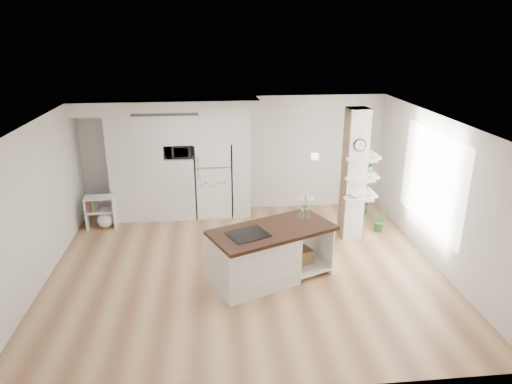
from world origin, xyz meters
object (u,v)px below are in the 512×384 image
(refrigerator, at_px, (214,179))
(floor_plant_a, at_px, (380,220))
(kitchen_island, at_px, (260,256))
(bookshelf, at_px, (102,214))

(refrigerator, xyz_separation_m, floor_plant_a, (3.52, -1.33, -0.62))
(kitchen_island, xyz_separation_m, bookshelf, (-3.18, 2.59, -0.18))
(bookshelf, distance_m, floor_plant_a, 6.02)
(refrigerator, relative_size, floor_plant_a, 3.37)
(kitchen_island, xyz_separation_m, floor_plant_a, (2.79, 1.80, -0.23))
(refrigerator, bearing_deg, bookshelf, -167.60)
(refrigerator, bearing_deg, kitchen_island, -76.80)
(kitchen_island, relative_size, floor_plant_a, 4.48)
(kitchen_island, distance_m, floor_plant_a, 3.33)
(floor_plant_a, bearing_deg, kitchen_island, -147.22)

